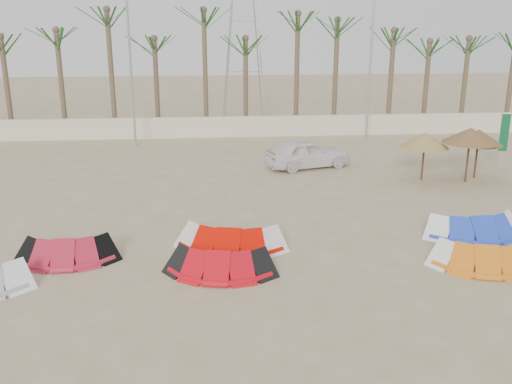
{
  "coord_description": "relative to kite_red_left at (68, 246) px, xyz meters",
  "views": [
    {
      "loc": [
        -1.69,
        -13.74,
        7.52
      ],
      "look_at": [
        0.0,
        6.0,
        1.3
      ],
      "focal_mm": 40.0,
      "sensor_mm": 36.0,
      "label": 1
    }
  ],
  "objects": [
    {
      "name": "boundary_wall",
      "position": [
        6.23,
        18.46,
        0.23
      ],
      "size": [
        60.0,
        0.3,
        1.3
      ],
      "primitive_type": "cube",
      "color": "beige",
      "rests_on": "ground"
    },
    {
      "name": "parasol_left",
      "position": [
        14.54,
        7.8,
        1.51
      ],
      "size": [
        2.23,
        2.23,
        2.28
      ],
      "color": "#4C331E",
      "rests_on": "ground"
    },
    {
      "name": "kite_blue",
      "position": [
        13.85,
        1.04,
        0.0
      ],
      "size": [
        3.66,
        1.73,
        0.9
      ],
      "color": "blue",
      "rests_on": "ground"
    },
    {
      "name": "kite_red_mid",
      "position": [
        4.8,
        -1.31,
        0.0
      ],
      "size": [
        3.5,
        2.03,
        0.9
      ],
      "color": "red",
      "rests_on": "ground"
    },
    {
      "name": "kite_red_left",
      "position": [
        0.0,
        0.0,
        0.0
      ],
      "size": [
        3.2,
        1.6,
        0.9
      ],
      "color": "#B11C32",
      "rests_on": "ground"
    },
    {
      "name": "lamp_c",
      "position": [
        14.27,
        16.46,
        5.35
      ],
      "size": [
        1.25,
        0.14,
        11.0
      ],
      "color": "#A5A8AD",
      "rests_on": "ground"
    },
    {
      "name": "palm_line",
      "position": [
        6.9,
        19.96,
        6.03
      ],
      "size": [
        52.0,
        4.0,
        7.7
      ],
      "color": "brown",
      "rests_on": "ground"
    },
    {
      "name": "pylon",
      "position": [
        7.23,
        24.46,
        -0.42
      ],
      "size": [
        3.0,
        3.0,
        14.0
      ],
      "primitive_type": null,
      "color": "#A5A8AD",
      "rests_on": "ground"
    },
    {
      "name": "car",
      "position": [
        9.56,
        10.57,
        0.32
      ],
      "size": [
        4.62,
        2.87,
        1.47
      ],
      "primitive_type": "imported",
      "rotation": [
        0.0,
        0.0,
        1.85
      ],
      "color": "white",
      "rests_on": "ground"
    },
    {
      "name": "parasol_mid",
      "position": [
        16.49,
        7.37,
        1.78
      ],
      "size": [
        2.5,
        2.5,
        2.56
      ],
      "color": "#4C331E",
      "rests_on": "ground"
    },
    {
      "name": "ground",
      "position": [
        6.23,
        -3.54,
        -0.42
      ],
      "size": [
        120.0,
        120.0,
        0.0
      ],
      "primitive_type": "plane",
      "color": "tan",
      "rests_on": "ground"
    },
    {
      "name": "kite_red_right",
      "position": [
        5.2,
        0.63,
        0.0
      ],
      "size": [
        3.85,
        2.18,
        0.9
      ],
      "color": "red",
      "rests_on": "ground"
    },
    {
      "name": "lamp_b",
      "position": [
        0.27,
        16.46,
        5.35
      ],
      "size": [
        1.25,
        0.14,
        11.0
      ],
      "color": "#A5A8AD",
      "rests_on": "ground"
    },
    {
      "name": "kite_orange",
      "position": [
        12.88,
        -1.6,
        0.0
      ],
      "size": [
        3.49,
        2.21,
        0.9
      ],
      "color": "orange",
      "rests_on": "ground"
    },
    {
      "name": "flag_green",
      "position": [
        19.35,
        9.78,
        1.3
      ],
      "size": [
        0.45,
        0.13,
        2.9
      ],
      "color": "#A5A8AD",
      "rests_on": "ground"
    },
    {
      "name": "parasol_right",
      "position": [
        17.19,
        7.96,
        1.58
      ],
      "size": [
        2.25,
        2.25,
        2.35
      ],
      "color": "#4C331E",
      "rests_on": "ground"
    }
  ]
}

